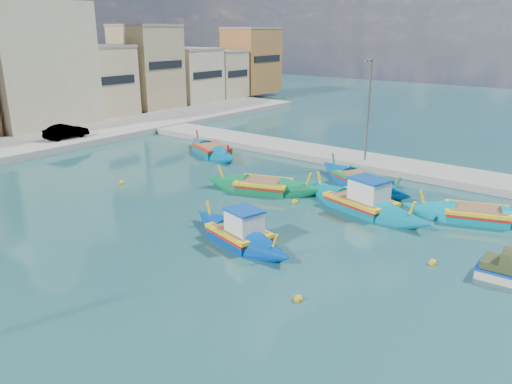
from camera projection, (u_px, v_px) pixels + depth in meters
ground at (308, 272)px, 21.57m from camera, size 160.00×160.00×0.00m
east_quay at (446, 175)px, 34.97m from camera, size 4.00×70.00×0.50m
north_townhouses at (1, 83)px, 48.03m from camera, size 83.20×7.87×10.19m
church_block at (25, 45)px, 49.83m from camera, size 10.00×10.00×19.10m
quay_street_lamp at (368, 109)px, 36.79m from camera, size 1.18×0.16×8.00m
luzzu_turquoise_cabin at (361, 204)px, 28.82m from camera, size 4.66×9.99×3.14m
luzzu_blue_cabin at (240, 235)px, 24.55m from camera, size 3.77×8.00×2.75m
luzzu_cyan_mid at (212, 151)px, 41.60m from camera, size 5.52×8.96×2.63m
luzzu_green at (263, 187)px, 32.18m from camera, size 4.76×8.57×2.63m
luzzu_blue_south at (362, 182)px, 33.27m from camera, size 5.82×9.33×2.68m
luzzu_cyan_south at (476, 216)px, 27.28m from camera, size 4.59×8.37×2.53m
tender_near at (510, 272)px, 20.73m from camera, size 1.51×2.63×1.27m
mooring_buoys at (246, 225)px, 26.52m from camera, size 25.05×21.23×0.36m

